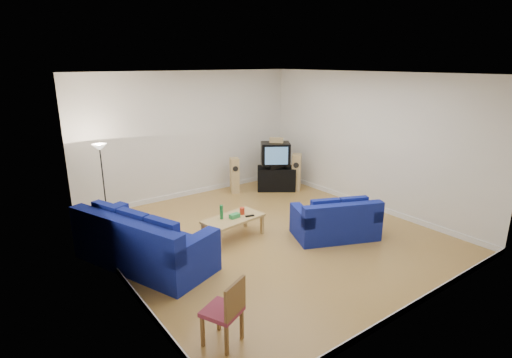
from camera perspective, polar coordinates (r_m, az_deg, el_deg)
room at (r=7.74m, az=1.75°, el=2.47°), size 6.01×6.51×3.21m
sofa_three_seat at (r=7.25m, az=-16.00°, el=-9.16°), size 1.91×2.73×0.97m
sofa_loveseat at (r=8.19m, az=11.35°, el=-6.17°), size 1.84×1.46×0.81m
coffee_table at (r=7.97m, az=-3.27°, el=-5.87°), size 1.29×0.77×0.44m
bottle at (r=7.85m, az=-4.96°, el=-4.73°), size 0.07×0.07×0.29m
tissue_box at (r=7.92m, az=-3.08°, el=-5.27°), size 0.22×0.13×0.09m
red_canister at (r=8.09m, az=-1.99°, el=-4.58°), size 0.10×0.10×0.14m
remote at (r=7.99m, az=-0.89°, el=-5.28°), size 0.19×0.10×0.02m
tv_stand at (r=11.00m, az=2.90°, el=0.08°), size 1.17×1.07×0.63m
av_receiver at (r=10.86m, az=2.76°, el=1.86°), size 0.51×0.45×0.10m
television at (r=10.79m, az=2.79°, el=3.66°), size 0.94×0.88×0.59m
centre_speaker at (r=10.75m, az=2.93°, el=5.56°), size 0.37×0.36×0.13m
speaker_left at (r=10.69m, az=-3.07°, el=0.50°), size 0.31×0.35×0.95m
speaker_right at (r=10.92m, az=5.78°, el=0.96°), size 0.38×0.38×1.01m
floor_lamp at (r=8.96m, az=-21.30°, el=2.75°), size 0.30×0.30×1.77m
dining_chair at (r=5.15m, az=-4.23°, el=-18.03°), size 0.57×0.57×0.90m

